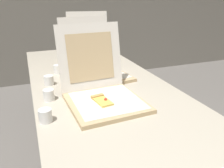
{
  "coord_description": "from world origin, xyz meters",
  "views": [
    {
      "loc": [
        -0.42,
        -0.72,
        1.28
      ],
      "look_at": [
        0.02,
        0.45,
        0.79
      ],
      "focal_mm": 36.6,
      "sensor_mm": 36.0,
      "label": 1
    }
  ],
  "objects_px": {
    "pizza_box_middle": "(96,68)",
    "pizza_box_front": "(102,92)",
    "pizza_box_back": "(90,52)",
    "cup_white_near_left": "(45,116)",
    "table": "(100,91)",
    "cup_white_mid": "(49,80)",
    "cup_white_near_center": "(49,95)",
    "cup_white_far": "(58,69)"
  },
  "relations": [
    {
      "from": "table",
      "to": "pizza_box_back",
      "type": "height_order",
      "value": "pizza_box_back"
    },
    {
      "from": "table",
      "to": "pizza_box_middle",
      "type": "height_order",
      "value": "pizza_box_middle"
    },
    {
      "from": "cup_white_near_left",
      "to": "cup_white_far",
      "type": "bearing_deg",
      "value": 77.2
    },
    {
      "from": "pizza_box_middle",
      "to": "cup_white_near_left",
      "type": "distance_m",
      "value": 0.67
    },
    {
      "from": "pizza_box_front",
      "to": "pizza_box_back",
      "type": "bearing_deg",
      "value": 75.1
    },
    {
      "from": "table",
      "to": "cup_white_near_center",
      "type": "distance_m",
      "value": 0.37
    },
    {
      "from": "pizza_box_middle",
      "to": "cup_white_far",
      "type": "xyz_separation_m",
      "value": [
        -0.25,
        0.16,
        -0.03
      ]
    },
    {
      "from": "table",
      "to": "cup_white_near_center",
      "type": "xyz_separation_m",
      "value": [
        -0.34,
        -0.13,
        0.08
      ]
    },
    {
      "from": "pizza_box_front",
      "to": "pizza_box_middle",
      "type": "relative_size",
      "value": 0.95
    },
    {
      "from": "pizza_box_middle",
      "to": "cup_white_mid",
      "type": "bearing_deg",
      "value": -176.6
    },
    {
      "from": "table",
      "to": "cup_white_mid",
      "type": "relative_size",
      "value": 35.56
    },
    {
      "from": "cup_white_mid",
      "to": "table",
      "type": "bearing_deg",
      "value": -18.82
    },
    {
      "from": "table",
      "to": "pizza_box_front",
      "type": "distance_m",
      "value": 0.28
    },
    {
      "from": "table",
      "to": "cup_white_near_center",
      "type": "relative_size",
      "value": 35.56
    },
    {
      "from": "cup_white_far",
      "to": "cup_white_near_left",
      "type": "height_order",
      "value": "same"
    },
    {
      "from": "cup_white_near_center",
      "to": "cup_white_far",
      "type": "xyz_separation_m",
      "value": [
        0.12,
        0.46,
        0.0
      ]
    },
    {
      "from": "pizza_box_middle",
      "to": "cup_white_near_center",
      "type": "distance_m",
      "value": 0.48
    },
    {
      "from": "cup_white_far",
      "to": "pizza_box_back",
      "type": "bearing_deg",
      "value": 43.0
    },
    {
      "from": "pizza_box_middle",
      "to": "cup_white_mid",
      "type": "distance_m",
      "value": 0.35
    },
    {
      "from": "table",
      "to": "cup_white_mid",
      "type": "bearing_deg",
      "value": 161.18
    },
    {
      "from": "pizza_box_back",
      "to": "cup_white_near_center",
      "type": "distance_m",
      "value": 0.91
    },
    {
      "from": "pizza_box_middle",
      "to": "pizza_box_front",
      "type": "bearing_deg",
      "value": -109.9
    },
    {
      "from": "cup_white_mid",
      "to": "pizza_box_front",
      "type": "bearing_deg",
      "value": -55.03
    },
    {
      "from": "pizza_box_middle",
      "to": "table",
      "type": "bearing_deg",
      "value": -105.54
    },
    {
      "from": "pizza_box_front",
      "to": "cup_white_near_left",
      "type": "height_order",
      "value": "pizza_box_front"
    },
    {
      "from": "pizza_box_middle",
      "to": "cup_white_near_center",
      "type": "height_order",
      "value": "pizza_box_middle"
    },
    {
      "from": "cup_white_far",
      "to": "cup_white_near_left",
      "type": "bearing_deg",
      "value": -102.8
    },
    {
      "from": "pizza_box_front",
      "to": "pizza_box_back",
      "type": "xyz_separation_m",
      "value": [
        0.19,
        0.9,
        0.0
      ]
    },
    {
      "from": "table",
      "to": "pizza_box_back",
      "type": "bearing_deg",
      "value": 79.49
    },
    {
      "from": "pizza_box_middle",
      "to": "cup_white_near_center",
      "type": "relative_size",
      "value": 8.17
    },
    {
      "from": "cup_white_far",
      "to": "pizza_box_front",
      "type": "bearing_deg",
      "value": -74.68
    },
    {
      "from": "pizza_box_front",
      "to": "pizza_box_middle",
      "type": "height_order",
      "value": "same"
    },
    {
      "from": "cup_white_near_center",
      "to": "cup_white_near_left",
      "type": "relative_size",
      "value": 1.0
    },
    {
      "from": "pizza_box_middle",
      "to": "cup_white_far",
      "type": "height_order",
      "value": "pizza_box_middle"
    },
    {
      "from": "cup_white_near_left",
      "to": "cup_white_mid",
      "type": "height_order",
      "value": "same"
    },
    {
      "from": "pizza_box_back",
      "to": "cup_white_far",
      "type": "bearing_deg",
      "value": -128.88
    },
    {
      "from": "pizza_box_back",
      "to": "cup_white_near_left",
      "type": "height_order",
      "value": "pizza_box_back"
    },
    {
      "from": "pizza_box_middle",
      "to": "pizza_box_back",
      "type": "height_order",
      "value": "pizza_box_back"
    },
    {
      "from": "pizza_box_back",
      "to": "cup_white_near_center",
      "type": "relative_size",
      "value": 7.75
    },
    {
      "from": "pizza_box_front",
      "to": "cup_white_mid",
      "type": "height_order",
      "value": "pizza_box_front"
    },
    {
      "from": "cup_white_near_center",
      "to": "pizza_box_middle",
      "type": "bearing_deg",
      "value": 39.61
    },
    {
      "from": "pizza_box_front",
      "to": "cup_white_near_center",
      "type": "height_order",
      "value": "pizza_box_front"
    }
  ]
}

